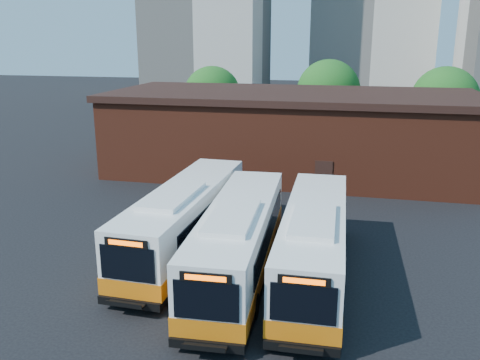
% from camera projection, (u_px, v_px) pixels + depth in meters
% --- Properties ---
extents(ground, '(220.00, 220.00, 0.00)m').
position_uv_depth(ground, '(233.00, 281.00, 22.73)').
color(ground, black).
extents(bus_midwest, '(3.11, 13.15, 3.56)m').
position_uv_depth(bus_midwest, '(185.00, 221.00, 25.44)').
color(bus_midwest, white).
rests_on(bus_midwest, ground).
extents(bus_mideast, '(3.31, 13.04, 3.52)m').
position_uv_depth(bus_mideast, '(239.00, 243.00, 22.78)').
color(bus_mideast, white).
rests_on(bus_mideast, ground).
extents(bus_east, '(2.94, 12.81, 3.47)m').
position_uv_depth(bus_east, '(314.00, 246.00, 22.54)').
color(bus_east, white).
rests_on(bus_east, ground).
extents(transit_worker, '(0.59, 0.73, 1.72)m').
position_uv_depth(transit_worker, '(245.00, 280.00, 20.92)').
color(transit_worker, black).
rests_on(transit_worker, ground).
extents(depot_building, '(28.60, 12.60, 6.40)m').
position_uv_depth(depot_building, '(292.00, 131.00, 40.62)').
color(depot_building, maroon).
rests_on(depot_building, ground).
extents(tree_west, '(6.00, 6.00, 7.65)m').
position_uv_depth(tree_west, '(212.00, 95.00, 53.64)').
color(tree_west, '#382314').
rests_on(tree_west, ground).
extents(tree_mid, '(6.56, 6.56, 8.36)m').
position_uv_depth(tree_mid, '(328.00, 91.00, 52.83)').
color(tree_mid, '#382314').
rests_on(tree_mid, ground).
extents(tree_east, '(6.24, 6.24, 7.96)m').
position_uv_depth(tree_east, '(444.00, 100.00, 47.73)').
color(tree_east, '#382314').
rests_on(tree_east, ground).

